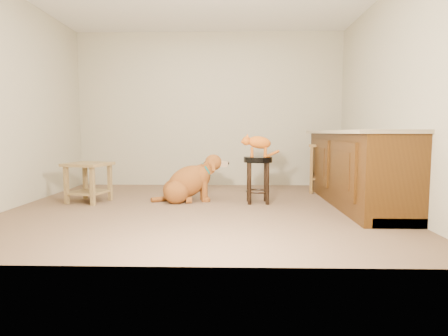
{
  "coord_description": "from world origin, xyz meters",
  "views": [
    {
      "loc": [
        0.41,
        -4.46,
        0.91
      ],
      "look_at": [
        0.29,
        0.39,
        0.45
      ],
      "focal_mm": 30.0,
      "sensor_mm": 36.0,
      "label": 1
    }
  ],
  "objects_px": {
    "wood_stool": "(325,168)",
    "golden_retriever": "(188,183)",
    "padded_stool": "(258,170)",
    "side_table": "(88,176)",
    "tabby_kitten": "(257,143)"
  },
  "relations": [
    {
      "from": "wood_stool",
      "to": "golden_retriever",
      "type": "bearing_deg",
      "value": -159.01
    },
    {
      "from": "padded_stool",
      "to": "wood_stool",
      "type": "relative_size",
      "value": 0.82
    },
    {
      "from": "padded_stool",
      "to": "tabby_kitten",
      "type": "xyz_separation_m",
      "value": [
        -0.01,
        0.0,
        0.35
      ]
    },
    {
      "from": "wood_stool",
      "to": "padded_stool",
      "type": "bearing_deg",
      "value": -141.23
    },
    {
      "from": "golden_retriever",
      "to": "side_table",
      "type": "bearing_deg",
      "value": 171.89
    },
    {
      "from": "side_table",
      "to": "tabby_kitten",
      "type": "height_order",
      "value": "tabby_kitten"
    },
    {
      "from": "padded_stool",
      "to": "side_table",
      "type": "xyz_separation_m",
      "value": [
        -2.21,
        0.0,
        -0.09
      ]
    },
    {
      "from": "padded_stool",
      "to": "wood_stool",
      "type": "bearing_deg",
      "value": 38.77
    },
    {
      "from": "wood_stool",
      "to": "golden_retriever",
      "type": "relative_size",
      "value": 0.71
    },
    {
      "from": "padded_stool",
      "to": "tabby_kitten",
      "type": "bearing_deg",
      "value": 175.41
    },
    {
      "from": "wood_stool",
      "to": "golden_retriever",
      "type": "height_order",
      "value": "wood_stool"
    },
    {
      "from": "padded_stool",
      "to": "tabby_kitten",
      "type": "distance_m",
      "value": 0.35
    },
    {
      "from": "wood_stool",
      "to": "tabby_kitten",
      "type": "height_order",
      "value": "tabby_kitten"
    },
    {
      "from": "golden_retriever",
      "to": "padded_stool",
      "type": "bearing_deg",
      "value": -18.24
    },
    {
      "from": "padded_stool",
      "to": "golden_retriever",
      "type": "relative_size",
      "value": 0.58
    }
  ]
}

